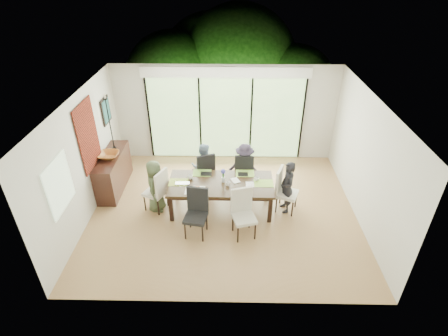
{
  "coord_description": "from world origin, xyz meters",
  "views": [
    {
      "loc": [
        0.12,
        -6.37,
        5.1
      ],
      "look_at": [
        0.0,
        0.25,
        1.0
      ],
      "focal_mm": 28.0,
      "sensor_mm": 36.0,
      "label": 1
    }
  ],
  "objects_px": {
    "vase": "(223,179)",
    "cup_a": "(190,177)",
    "chair_near_right": "(244,215)",
    "person_right_end": "(287,187)",
    "chair_right_end": "(288,191)",
    "cup_b": "(228,184)",
    "table_top": "(221,184)",
    "person_far_left": "(203,167)",
    "chair_far_right": "(244,170)",
    "chair_far_left": "(204,170)",
    "laptop": "(182,185)",
    "person_left_end": "(155,186)",
    "person_far_right": "(244,167)",
    "chair_left_end": "(155,189)",
    "bowl": "(109,155)",
    "cup_c": "(257,179)",
    "sideboard": "(114,172)",
    "chair_near_left": "(195,214)"
  },
  "relations": [
    {
      "from": "chair_left_end",
      "to": "person_far_left",
      "type": "xyz_separation_m",
      "value": [
        1.05,
        0.83,
        0.09
      ]
    },
    {
      "from": "chair_far_left",
      "to": "person_far_left",
      "type": "distance_m",
      "value": 0.09
    },
    {
      "from": "chair_right_end",
      "to": "chair_far_left",
      "type": "xyz_separation_m",
      "value": [
        -1.95,
        0.85,
        0.0
      ]
    },
    {
      "from": "chair_right_end",
      "to": "chair_near_right",
      "type": "relative_size",
      "value": 1.0
    },
    {
      "from": "chair_left_end",
      "to": "chair_near_right",
      "type": "bearing_deg",
      "value": 91.05
    },
    {
      "from": "vase",
      "to": "cup_c",
      "type": "xyz_separation_m",
      "value": [
        0.75,
        0.05,
        -0.01
      ]
    },
    {
      "from": "chair_far_right",
      "to": "chair_near_right",
      "type": "distance_m",
      "value": 1.72
    },
    {
      "from": "chair_far_right",
      "to": "cup_b",
      "type": "xyz_separation_m",
      "value": [
        -0.4,
        -0.95,
        0.24
      ]
    },
    {
      "from": "chair_near_left",
      "to": "bowl",
      "type": "relative_size",
      "value": 2.19
    },
    {
      "from": "vase",
      "to": "cup_c",
      "type": "height_order",
      "value": "vase"
    },
    {
      "from": "cup_a",
      "to": "sideboard",
      "type": "relative_size",
      "value": 0.07
    },
    {
      "from": "chair_near_left",
      "to": "person_left_end",
      "type": "xyz_separation_m",
      "value": [
        -0.98,
        0.87,
        0.09
      ]
    },
    {
      "from": "chair_near_right",
      "to": "vase",
      "type": "relative_size",
      "value": 9.17
    },
    {
      "from": "chair_left_end",
      "to": "bowl",
      "type": "distance_m",
      "value": 1.47
    },
    {
      "from": "table_top",
      "to": "chair_left_end",
      "type": "relative_size",
      "value": 2.18
    },
    {
      "from": "vase",
      "to": "cup_a",
      "type": "height_order",
      "value": "vase"
    },
    {
      "from": "person_far_right",
      "to": "vase",
      "type": "bearing_deg",
      "value": 72.11
    },
    {
      "from": "person_left_end",
      "to": "person_far_right",
      "type": "distance_m",
      "value": 2.19
    },
    {
      "from": "chair_far_left",
      "to": "person_right_end",
      "type": "distance_m",
      "value": 2.11
    },
    {
      "from": "chair_far_left",
      "to": "laptop",
      "type": "height_order",
      "value": "chair_far_left"
    },
    {
      "from": "chair_left_end",
      "to": "chair_far_right",
      "type": "xyz_separation_m",
      "value": [
        2.05,
        0.85,
        0.0
      ]
    },
    {
      "from": "person_left_end",
      "to": "laptop",
      "type": "distance_m",
      "value": 0.65
    },
    {
      "from": "chair_left_end",
      "to": "vase",
      "type": "height_order",
      "value": "chair_left_end"
    },
    {
      "from": "cup_b",
      "to": "sideboard",
      "type": "bearing_deg",
      "value": 161.73
    },
    {
      "from": "chair_near_right",
      "to": "person_far_left",
      "type": "xyz_separation_m",
      "value": [
        -0.95,
        1.7,
        0.09
      ]
    },
    {
      "from": "chair_near_right",
      "to": "person_far_left",
      "type": "bearing_deg",
      "value": 103.23
    },
    {
      "from": "chair_near_right",
      "to": "laptop",
      "type": "distance_m",
      "value": 1.57
    },
    {
      "from": "person_far_right",
      "to": "bowl",
      "type": "xyz_separation_m",
      "value": [
        -3.24,
        -0.09,
        0.36
      ]
    },
    {
      "from": "chair_far_left",
      "to": "vase",
      "type": "bearing_deg",
      "value": 99.41
    },
    {
      "from": "chair_near_right",
      "to": "person_right_end",
      "type": "relative_size",
      "value": 0.85
    },
    {
      "from": "table_top",
      "to": "cup_b",
      "type": "height_order",
      "value": "cup_b"
    },
    {
      "from": "sideboard",
      "to": "cup_a",
      "type": "bearing_deg",
      "value": -19.05
    },
    {
      "from": "chair_far_right",
      "to": "person_right_end",
      "type": "bearing_deg",
      "value": 141.21
    },
    {
      "from": "chair_far_left",
      "to": "sideboard",
      "type": "bearing_deg",
      "value": -22.31
    },
    {
      "from": "table_top",
      "to": "chair_far_right",
      "type": "distance_m",
      "value": 1.03
    },
    {
      "from": "person_far_right",
      "to": "person_far_left",
      "type": "bearing_deg",
      "value": 14.77
    },
    {
      "from": "chair_near_right",
      "to": "chair_far_left",
      "type": "bearing_deg",
      "value": 102.95
    },
    {
      "from": "table_top",
      "to": "cup_a",
      "type": "bearing_deg",
      "value": 167.91
    },
    {
      "from": "chair_far_right",
      "to": "person_far_left",
      "type": "xyz_separation_m",
      "value": [
        -1.0,
        -0.02,
        0.09
      ]
    },
    {
      "from": "chair_far_left",
      "to": "person_left_end",
      "type": "bearing_deg",
      "value": 16.94
    },
    {
      "from": "vase",
      "to": "bowl",
      "type": "xyz_separation_m",
      "value": [
        -2.74,
        0.69,
        0.19
      ]
    },
    {
      "from": "chair_right_end",
      "to": "cup_b",
      "type": "bearing_deg",
      "value": 115.35
    },
    {
      "from": "person_left_end",
      "to": "cup_a",
      "type": "xyz_separation_m",
      "value": [
        0.78,
        0.15,
        0.15
      ]
    },
    {
      "from": "vase",
      "to": "cup_a",
      "type": "bearing_deg",
      "value": 172.41
    },
    {
      "from": "chair_left_end",
      "to": "cup_b",
      "type": "height_order",
      "value": "chair_left_end"
    },
    {
      "from": "chair_left_end",
      "to": "vase",
      "type": "relative_size",
      "value": 9.17
    },
    {
      "from": "chair_left_end",
      "to": "chair_far_left",
      "type": "relative_size",
      "value": 1.0
    },
    {
      "from": "chair_far_left",
      "to": "person_far_right",
      "type": "height_order",
      "value": "person_far_right"
    },
    {
      "from": "chair_near_right",
      "to": "cup_c",
      "type": "bearing_deg",
      "value": 56.85
    },
    {
      "from": "cup_b",
      "to": "cup_c",
      "type": "relative_size",
      "value": 0.81
    }
  ]
}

